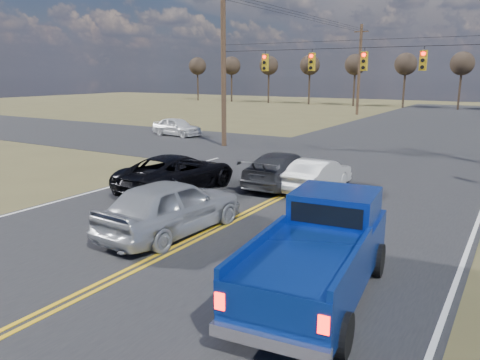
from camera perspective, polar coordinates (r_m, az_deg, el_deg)
The scene contains 12 objects.
ground at distance 11.69m, azimuth -13.72°, elevation -11.05°, with size 160.00×160.00×0.00m, color brown.
road_main at distance 19.64m, azimuth 7.25°, elevation -0.98°, with size 14.00×120.00×0.02m, color #28282B.
road_cross at distance 26.99m, azimuth 14.25°, elevation 2.52°, with size 120.00×12.00×0.02m, color #28282B.
signal_gantry at distance 26.24m, azimuth 15.80°, elevation 13.27°, with size 19.60×4.83×10.00m.
utility_poles at distance 25.64m, azimuth 14.23°, elevation 13.75°, with size 19.60×58.32×10.00m.
treeline at distance 35.27m, azimuth 19.27°, elevation 13.86°, with size 87.00×117.80×7.40m.
pickup_truck at distance 10.08m, azimuth 9.67°, elevation -8.70°, with size 2.65×5.65×2.05m.
silver_suv at distance 13.98m, azimuth -8.34°, elevation -3.16°, with size 1.99×4.94×1.68m, color #A9ACB1.
black_suv at distance 18.99m, azimuth -7.60°, elevation 0.87°, with size 2.51×5.43×1.51m, color black.
white_car_queue at distance 19.19m, azimuth 9.49°, elevation 0.63°, with size 1.39×4.00×1.32m, color silver.
dgrey_car_queue at distance 19.85m, azimuth 5.27°, elevation 1.34°, with size 2.01×4.94×1.43m, color #36373C.
cross_car_west at distance 36.12m, azimuth -7.72°, elevation 6.45°, with size 4.11×1.65×1.40m, color white.
Camera 1 is at (7.72, -7.44, 4.67)m, focal length 35.00 mm.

